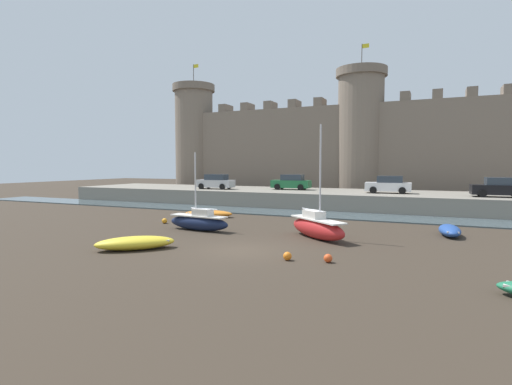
% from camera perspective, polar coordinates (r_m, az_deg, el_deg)
% --- Properties ---
extents(ground_plane, '(160.00, 160.00, 0.00)m').
position_cam_1_polar(ground_plane, '(19.93, -2.09, -8.27)').
color(ground_plane, '#382D23').
extents(water_channel, '(80.00, 4.50, 0.10)m').
position_cam_1_polar(water_channel, '(33.97, 9.29, -3.12)').
color(water_channel, '#47565B').
rests_on(water_channel, ground).
extents(quay_road, '(60.85, 10.00, 1.56)m').
position_cam_1_polar(quay_road, '(40.90, 11.92, -0.92)').
color(quay_road, gray).
rests_on(quay_road, ground).
extents(castle, '(55.06, 6.21, 19.04)m').
position_cam_1_polar(castle, '(51.81, 14.67, 6.93)').
color(castle, '#7A6B5B').
rests_on(castle, ground).
extents(rowboat_foreground_right, '(3.75, 3.62, 0.67)m').
position_cam_1_polar(rowboat_foreground_right, '(20.94, -16.86, -6.87)').
color(rowboat_foreground_right, yellow).
rests_on(rowboat_foreground_right, ground).
extents(sailboat_foreground_centre, '(4.45, 4.01, 6.49)m').
position_cam_1_polar(sailboat_foreground_centre, '(23.20, 8.71, -4.88)').
color(sailboat_foreground_centre, red).
rests_on(sailboat_foreground_centre, ground).
extents(rowboat_foreground_left, '(4.10, 2.43, 0.58)m').
position_cam_1_polar(rowboat_foreground_left, '(32.33, -6.80, -3.00)').
color(rowboat_foreground_left, orange).
rests_on(rowboat_foreground_left, ground).
extents(sailboat_midflat_centre, '(4.59, 1.50, 5.03)m').
position_cam_1_polar(sailboat_midflat_centre, '(25.99, -8.17, -4.12)').
color(sailboat_midflat_centre, '#141E3D').
rests_on(sailboat_midflat_centre, ground).
extents(rowboat_midflat_right, '(1.49, 3.10, 0.66)m').
position_cam_1_polar(rowboat_midflat_right, '(26.41, 25.93, -4.87)').
color(rowboat_midflat_right, '#234793').
rests_on(rowboat_midflat_right, ground).
extents(mooring_buoy_mid_mud, '(0.38, 0.38, 0.38)m').
position_cam_1_polar(mooring_buoy_mid_mud, '(29.54, -12.94, -3.97)').
color(mooring_buoy_mid_mud, orange).
rests_on(mooring_buoy_mid_mud, ground).
extents(mooring_buoy_near_shore, '(0.38, 0.38, 0.38)m').
position_cam_1_polar(mooring_buoy_near_shore, '(17.77, 10.25, -9.23)').
color(mooring_buoy_near_shore, '#E04C1E').
rests_on(mooring_buoy_near_shore, ground).
extents(mooring_buoy_near_channel, '(0.38, 0.38, 0.38)m').
position_cam_1_polar(mooring_buoy_near_channel, '(17.93, 4.51, -9.05)').
color(mooring_buoy_near_channel, orange).
rests_on(mooring_buoy_near_channel, ground).
extents(car_quay_west, '(4.19, 2.05, 1.62)m').
position_cam_1_polar(car_quay_west, '(39.33, 18.41, 1.04)').
color(car_quay_west, silver).
rests_on(car_quay_west, quay_road).
extents(car_quay_centre_east, '(4.19, 2.05, 1.62)m').
position_cam_1_polar(car_quay_centre_east, '(43.96, -5.81, 1.52)').
color(car_quay_centre_east, '#B2B5B7').
rests_on(car_quay_centre_east, quay_road).
extents(car_quay_centre_west, '(4.19, 2.05, 1.62)m').
position_cam_1_polar(car_quay_centre_west, '(42.80, 5.08, 1.45)').
color(car_quay_centre_west, '#1E6638').
rests_on(car_quay_centre_west, quay_road).
extents(car_quay_east, '(4.19, 2.05, 1.62)m').
position_cam_1_polar(car_quay_east, '(38.48, 31.42, 0.60)').
color(car_quay_east, black).
rests_on(car_quay_east, quay_road).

